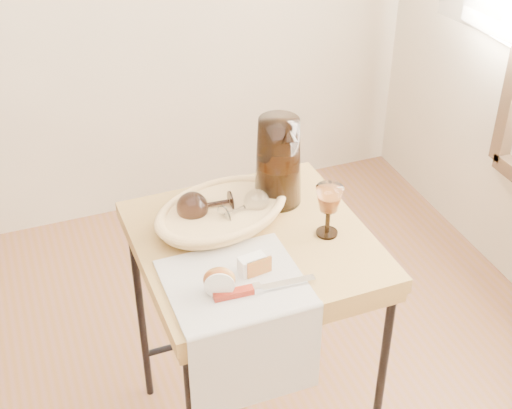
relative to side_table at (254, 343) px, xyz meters
name	(u,v)px	position (x,y,z in m)	size (l,w,h in m)	color
side_table	(254,343)	(0.00, 0.00, 0.00)	(0.60, 0.60, 0.76)	brown
tea_towel	(234,282)	(-0.11, -0.15, 0.38)	(0.33, 0.30, 0.01)	silver
bread_basket	(222,214)	(-0.05, 0.10, 0.41)	(0.35, 0.24, 0.05)	tan
goblet_lying_a	(209,205)	(-0.08, 0.11, 0.44)	(0.14, 0.09, 0.09)	black
goblet_lying_b	(243,208)	(0.00, 0.08, 0.43)	(0.12, 0.07, 0.07)	white
pitcher	(278,161)	(0.13, 0.14, 0.51)	(0.17, 0.25, 0.29)	black
wine_goblet	(328,211)	(0.19, -0.05, 0.45)	(0.07, 0.07, 0.15)	white
apple_half	(219,280)	(-0.15, -0.17, 0.42)	(0.08, 0.04, 0.07)	#B02811
apple_wedge	(252,264)	(-0.05, -0.13, 0.41)	(0.07, 0.04, 0.04)	white
table_knife	(260,287)	(-0.06, -0.21, 0.40)	(0.25, 0.03, 0.02)	silver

